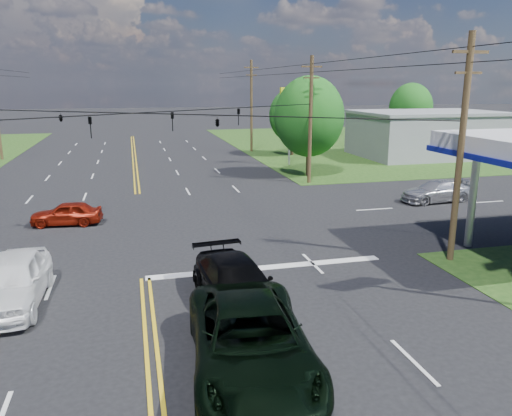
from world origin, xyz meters
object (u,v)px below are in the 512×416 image
object	(u,v)px
tree_far_r	(411,108)
pickup_dkgreen	(251,341)
pole_se	(461,148)
pole_ne	(310,119)
pickup_white	(11,281)
tree_right_a	(309,117)
tree_right_b	(292,115)
retail_ne	(426,135)
pole_right_far	(251,105)
suv_black	(236,284)

from	to	relation	value
tree_far_r	pickup_dkgreen	size ratio (longest dim) A/B	1.15
pole_se	pole_ne	size ratio (longest dim) A/B	1.00
pole_se	pole_ne	xyz separation A→B (m)	(0.00, 18.00, 0.00)
pole_ne	pickup_white	world-z (taller)	pole_ne
tree_right_a	tree_far_r	size ratio (longest dim) A/B	1.07
tree_right_b	pickup_dkgreen	size ratio (longest dim) A/B	1.06
pickup_white	retail_ne	bearing A→B (deg)	41.76
pole_se	tree_right_a	xyz separation A→B (m)	(1.00, 21.00, -0.05)
tree_right_b	tree_far_r	world-z (taller)	tree_far_r
retail_ne	tree_right_b	size ratio (longest dim) A/B	1.98
tree_right_b	pickup_dkgreen	xyz separation A→B (m)	(-13.99, -39.39, -3.29)
pole_ne	pole_right_far	world-z (taller)	pole_right_far
pole_se	pickup_white	distance (m)	17.97
pole_se	tree_far_r	bearing A→B (deg)	61.70
tree_right_b	pickup_dkgreen	distance (m)	41.93
tree_right_b	pickup_white	distance (m)	39.54
pole_se	tree_right_a	distance (m)	21.02
retail_ne	tree_right_a	bearing A→B (deg)	-153.43
pole_ne	suv_black	xyz separation A→B (m)	(-10.00, -20.27, -4.12)
pole_ne	pickup_dkgreen	world-z (taller)	pole_ne
pole_se	pole_right_far	size ratio (longest dim) A/B	0.95
pickup_white	pole_right_far	bearing A→B (deg)	66.27
pole_ne	pickup_white	xyz separation A→B (m)	(-17.51, -18.33, -4.03)
tree_right_b	tree_far_r	size ratio (longest dim) A/B	0.93
pole_ne	suv_black	distance (m)	22.98
pole_right_far	tree_far_r	world-z (taller)	pole_right_far
pole_ne	suv_black	size ratio (longest dim) A/B	1.72
retail_ne	tree_right_a	xyz separation A→B (m)	(-16.00, -8.00, 2.67)
pole_se	tree_right_a	bearing A→B (deg)	87.27
retail_ne	pickup_white	bearing A→B (deg)	-139.63
tree_right_b	pickup_white	xyz separation A→B (m)	(-21.01, -33.33, -3.33)
retail_ne	pickup_dkgreen	distance (m)	44.83
retail_ne	pole_se	xyz separation A→B (m)	(-17.00, -29.00, 2.72)
pole_se	pole_right_far	bearing A→B (deg)	90.00
suv_black	pickup_white	distance (m)	7.75
pole_ne	pickup_white	bearing A→B (deg)	-133.68
pole_right_far	tree_right_a	size ratio (longest dim) A/B	1.22
suv_black	retail_ne	bearing A→B (deg)	43.84
pickup_dkgreen	pole_ne	bearing A→B (deg)	72.10
pole_se	tree_far_r	size ratio (longest dim) A/B	1.25
pole_right_far	tree_right_b	distance (m)	5.40
tree_far_r	pickup_white	bearing A→B (deg)	-134.39
tree_right_a	tree_right_b	distance (m)	12.27
tree_far_r	tree_right_b	bearing A→B (deg)	-161.08
tree_right_b	retail_ne	bearing A→B (deg)	-16.50
pole_right_far	pickup_white	size ratio (longest dim) A/B	1.91
suv_black	pickup_white	xyz separation A→B (m)	(-7.51, 1.94, 0.09)
retail_ne	pickup_dkgreen	size ratio (longest dim) A/B	2.10
pole_right_far	tree_right_b	size ratio (longest dim) A/B	1.41
retail_ne	tree_far_r	world-z (taller)	tree_far_r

